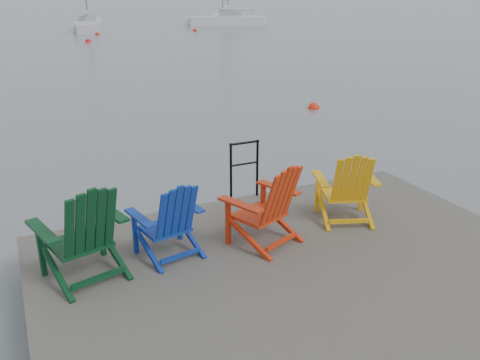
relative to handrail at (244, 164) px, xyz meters
name	(u,v)px	position (x,y,z in m)	size (l,w,h in m)	color
ground	(316,317)	(-0.25, -2.45, -1.04)	(400.00, 400.00, 0.00)	slate
dock	(317,291)	(-0.25, -2.45, -0.69)	(6.00, 5.00, 1.40)	#302D2A
handrail	(244,164)	(0.00, 0.00, 0.00)	(0.48, 0.04, 0.90)	black
chair_green	(83,231)	(-2.56, -1.33, 0.04)	(1.06, 1.00, 1.14)	#0A371B
chair_blue	(169,219)	(-1.57, -1.25, -0.05)	(0.88, 0.83, 0.97)	#0E2F97
chair_red	(267,204)	(-0.37, -1.44, 0.00)	(1.04, 0.99, 1.07)	red
chair_yellow	(347,186)	(0.92, -1.33, -0.02)	(0.98, 0.94, 1.03)	#EAA30D
sailboat_near	(88,25)	(4.06, 39.21, -0.69)	(3.53, 7.97, 10.76)	silver
sailboat_mid	(228,17)	(19.43, 45.12, -0.69)	(6.09, 8.49, 11.73)	silver
sailboat_far	(227,21)	(16.61, 38.84, -0.69)	(6.83, 3.97, 9.41)	silver
buoy_a	(314,108)	(5.45, 6.50, -1.04)	(0.36, 0.36, 0.36)	red
buoy_b	(88,42)	(2.37, 29.19, -1.04)	(0.39, 0.39, 0.39)	red
buoy_c	(195,31)	(11.73, 34.20, -1.04)	(0.35, 0.35, 0.35)	red
buoy_d	(97,35)	(3.88, 34.27, -1.04)	(0.35, 0.35, 0.35)	red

